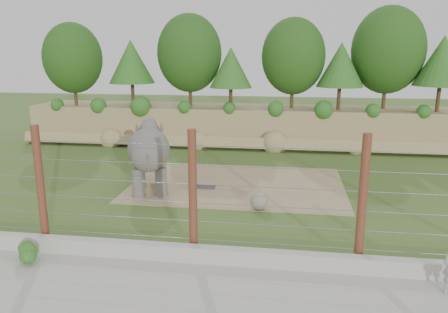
# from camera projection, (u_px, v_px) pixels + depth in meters

# --- Properties ---
(ground) EXTENTS (90.00, 90.00, 0.00)m
(ground) POSITION_uv_depth(u_px,v_px,m) (217.00, 205.00, 18.08)
(ground) COLOR #456325
(ground) RESTS_ON ground
(back_embankment) EXTENTS (30.00, 5.52, 8.77)m
(back_embankment) POSITION_uv_depth(u_px,v_px,m) (256.00, 86.00, 29.25)
(back_embankment) COLOR tan
(back_embankment) RESTS_ON ground
(dirt_patch) EXTENTS (10.00, 7.00, 0.02)m
(dirt_patch) POSITION_uv_depth(u_px,v_px,m) (237.00, 184.00, 20.89)
(dirt_patch) COLOR tan
(dirt_patch) RESTS_ON ground
(drain_grate) EXTENTS (1.00, 0.60, 0.03)m
(drain_grate) POSITION_uv_depth(u_px,v_px,m) (205.00, 187.00, 20.40)
(drain_grate) COLOR #262628
(drain_grate) RESTS_ON dirt_patch
(elephant) EXTENTS (2.60, 4.05, 3.04)m
(elephant) POSITION_uv_depth(u_px,v_px,m) (149.00, 159.00, 19.55)
(elephant) COLOR #655E5A
(elephant) RESTS_ON ground
(stone_ball) EXTENTS (0.72, 0.72, 0.72)m
(stone_ball) POSITION_uv_depth(u_px,v_px,m) (259.00, 201.00, 17.46)
(stone_ball) COLOR gray
(stone_ball) RESTS_ON dirt_patch
(retaining_wall) EXTENTS (26.00, 0.35, 0.50)m
(retaining_wall) POSITION_uv_depth(u_px,v_px,m) (190.00, 253.00, 13.22)
(retaining_wall) COLOR beige
(retaining_wall) RESTS_ON ground
(walkway) EXTENTS (26.00, 4.00, 0.01)m
(walkway) POSITION_uv_depth(u_px,v_px,m) (173.00, 296.00, 11.35)
(walkway) COLOR beige
(walkway) RESTS_ON ground
(barrier_fence) EXTENTS (20.26, 0.26, 4.00)m
(barrier_fence) POSITION_uv_depth(u_px,v_px,m) (193.00, 193.00, 13.29)
(barrier_fence) COLOR #5F2A1D
(barrier_fence) RESTS_ON ground
(walkway_shrub) EXTENTS (0.63, 0.63, 0.63)m
(walkway_shrub) POSITION_uv_depth(u_px,v_px,m) (28.00, 253.00, 13.12)
(walkway_shrub) COLOR #205C1D
(walkway_shrub) RESTS_ON walkway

